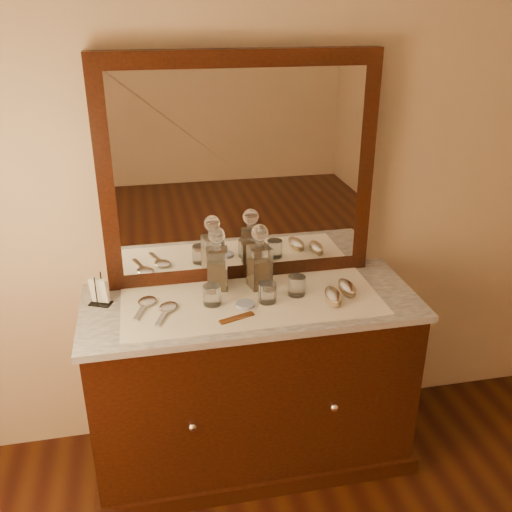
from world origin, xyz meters
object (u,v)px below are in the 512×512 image
object	(u,v)px
pin_dish	(245,304)
decanter_right	(260,263)
comb	(237,318)
brush_far	(347,288)
brush_near	(333,296)
hand_mirror_outer	(146,303)
decanter_left	(217,265)
hand_mirror_inner	(167,309)
dresser_cabinet	(252,383)
napkin_rack	(99,293)
mirror_frame	(240,171)

from	to	relation	value
pin_dish	decanter_right	world-z (taller)	decanter_right
pin_dish	decanter_right	bearing A→B (deg)	59.34
comb	brush_far	world-z (taller)	brush_far
brush_near	hand_mirror_outer	world-z (taller)	brush_near
decanter_right	brush_near	bearing A→B (deg)	-34.82
pin_dish	brush_far	xyz separation A→B (m)	(0.46, 0.03, 0.01)
decanter_right	brush_near	size ratio (longest dim) A/B	1.88
decanter_left	hand_mirror_outer	size ratio (longest dim) A/B	1.41
decanter_left	hand_mirror_inner	bearing A→B (deg)	-145.40
dresser_cabinet	decanter_left	world-z (taller)	decanter_left
decanter_right	brush_far	distance (m)	0.40
napkin_rack	hand_mirror_outer	size ratio (longest dim) A/B	0.67
hand_mirror_inner	mirror_frame	bearing A→B (deg)	37.35
dresser_cabinet	brush_far	world-z (taller)	brush_far
decanter_right	brush_far	xyz separation A→B (m)	(0.37, -0.13, -0.09)
mirror_frame	comb	bearing A→B (deg)	-102.75
mirror_frame	comb	distance (m)	0.64
pin_dish	hand_mirror_outer	bearing A→B (deg)	167.31
mirror_frame	decanter_right	xyz separation A→B (m)	(0.06, -0.14, -0.38)
hand_mirror_outer	napkin_rack	bearing A→B (deg)	163.61
comb	hand_mirror_outer	world-z (taller)	hand_mirror_outer
pin_dish	brush_far	bearing A→B (deg)	4.16
mirror_frame	decanter_left	xyz separation A→B (m)	(-0.12, -0.11, -0.38)
comb	hand_mirror_inner	distance (m)	0.30
hand_mirror_inner	pin_dish	bearing A→B (deg)	-4.51
brush_near	dresser_cabinet	bearing A→B (deg)	165.38
decanter_right	hand_mirror_inner	xyz separation A→B (m)	(-0.42, -0.14, -0.11)
dresser_cabinet	mirror_frame	bearing A→B (deg)	90.00
mirror_frame	hand_mirror_outer	xyz separation A→B (m)	(-0.44, -0.21, -0.49)
decanter_left	hand_mirror_outer	distance (m)	0.35
decanter_left	decanter_right	bearing A→B (deg)	-8.37
napkin_rack	brush_near	xyz separation A→B (m)	(0.97, -0.18, -0.03)
comb	decanter_right	world-z (taller)	decanter_right
hand_mirror_outer	hand_mirror_inner	bearing A→B (deg)	-38.13
dresser_cabinet	comb	world-z (taller)	comb
comb	mirror_frame	bearing A→B (deg)	58.50
mirror_frame	napkin_rack	distance (m)	0.79
dresser_cabinet	hand_mirror_outer	distance (m)	0.64
decanter_left	napkin_rack	bearing A→B (deg)	-175.38
dresser_cabinet	brush_far	xyz separation A→B (m)	(0.42, -0.02, 0.46)
decanter_right	dresser_cabinet	bearing A→B (deg)	-119.08
napkin_rack	brush_near	size ratio (longest dim) A/B	0.87
pin_dish	comb	xyz separation A→B (m)	(-0.05, -0.10, -0.00)
dresser_cabinet	comb	distance (m)	0.48
brush_near	comb	bearing A→B (deg)	-171.50
dresser_cabinet	hand_mirror_inner	xyz separation A→B (m)	(-0.36, -0.03, 0.45)
brush_far	mirror_frame	bearing A→B (deg)	147.84
decanter_left	dresser_cabinet	bearing A→B (deg)	-46.78
comb	hand_mirror_outer	size ratio (longest dim) A/B	0.73
comb	decanter_right	xyz separation A→B (m)	(0.15, 0.26, 0.11)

